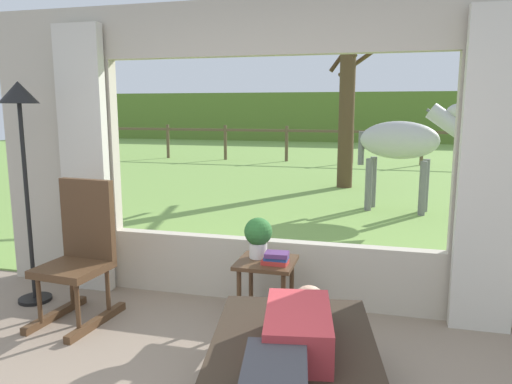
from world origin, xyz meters
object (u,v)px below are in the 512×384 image
side_table (266,272)px  horse (404,141)px  reclining_person (291,349)px  book_stack (276,258)px  potted_plant (258,235)px  floor_lamp_left (21,126)px  rocking_chair (81,252)px  pasture_tree (347,106)px

side_table → horse: (1.15, 4.56, 0.73)m
reclining_person → side_table: bearing=98.8°
reclining_person → horse: horse is taller
reclining_person → book_stack: bearing=96.0°
potted_plant → book_stack: 0.25m
side_table → potted_plant: 0.29m
reclining_person → floor_lamp_left: size_ratio=0.76×
book_stack → side_table: bearing=145.0°
rocking_chair → horse: (2.62, 4.81, 0.61)m
side_table → horse: bearing=75.8°
pasture_tree → horse: bearing=-64.1°
book_stack → floor_lamp_left: floor_lamp_left is taller
book_stack → horse: horse is taller
rocking_chair → pasture_tree: bearing=82.8°
floor_lamp_left → horse: floor_lamp_left is taller
rocking_chair → potted_plant: size_ratio=3.50×
floor_lamp_left → pasture_tree: size_ratio=0.52×
rocking_chair → horse: bearing=66.5°
rocking_chair → side_table: bearing=14.5°
rocking_chair → side_table: 1.49m
floor_lamp_left → pasture_tree: (2.15, 6.86, 0.17)m
book_stack → potted_plant: bearing=144.1°
potted_plant → rocking_chair: bearing=-167.6°
reclining_person → side_table: size_ratio=2.76×
rocking_chair → floor_lamp_left: size_ratio=0.59×
side_table → floor_lamp_left: bearing=-178.2°
potted_plant → book_stack: (0.17, -0.12, -0.14)m
side_table → book_stack: (0.09, -0.06, 0.14)m
rocking_chair → book_stack: bearing=11.7°
rocking_chair → book_stack: rocking_chair is taller
rocking_chair → horse: horse is taller
pasture_tree → reclining_person: bearing=-87.3°
book_stack → rocking_chair: bearing=-173.4°
reclining_person → potted_plant: potted_plant is taller
potted_plant → floor_lamp_left: size_ratio=0.17×
side_table → book_stack: 0.18m
rocking_chair → floor_lamp_left: 1.18m
reclining_person → floor_lamp_left: 3.00m
reclining_person → pasture_tree: bearing=83.0°
floor_lamp_left → horse: bearing=55.1°
side_table → book_stack: bearing=-35.0°
book_stack → floor_lamp_left: 2.38m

